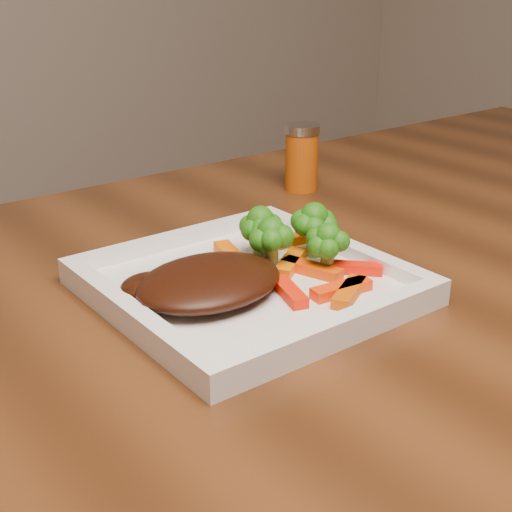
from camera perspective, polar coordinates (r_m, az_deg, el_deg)
plate at (r=0.69m, az=-0.66°, el=-2.57°), size 0.27×0.27×0.01m
steak at (r=0.66m, az=-3.77°, el=-2.03°), size 0.15×0.12×0.03m
broccoli_0 at (r=0.73m, az=0.35°, el=2.41°), size 0.06×0.06×0.07m
broccoli_1 at (r=0.74m, az=4.66°, el=2.35°), size 0.07×0.07×0.06m
broccoli_2 at (r=0.70m, az=5.77°, el=0.92°), size 0.06×0.06×0.06m
broccoli_3 at (r=0.70m, az=1.22°, el=1.18°), size 0.07×0.07×0.06m
carrot_0 at (r=0.67m, az=6.84°, el=-2.63°), size 0.06×0.02×0.01m
carrot_1 at (r=0.71m, az=7.89°, el=-0.95°), size 0.05×0.05×0.01m
carrot_2 at (r=0.66m, az=2.68°, el=-2.87°), size 0.03×0.06×0.01m
carrot_3 at (r=0.78m, az=3.29°, el=1.39°), size 0.06×0.02×0.01m
carrot_4 at (r=0.74m, az=-2.01°, el=0.09°), size 0.03×0.06×0.01m
carrot_5 at (r=0.71m, az=4.49°, el=-1.02°), size 0.04×0.07×0.01m
carrot_6 at (r=0.72m, az=2.77°, el=-0.52°), size 0.06×0.05×0.01m
spice_shaker at (r=1.00m, az=3.67°, el=7.87°), size 0.06×0.06×0.09m
carrot_7 at (r=0.66m, az=7.45°, el=-2.88°), size 0.06×0.04×0.01m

